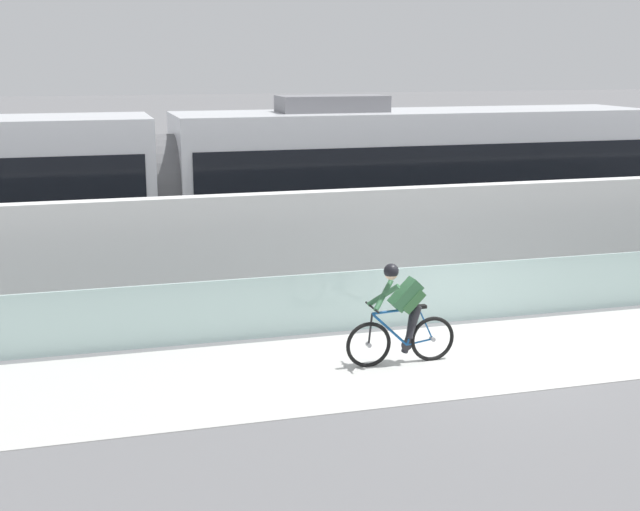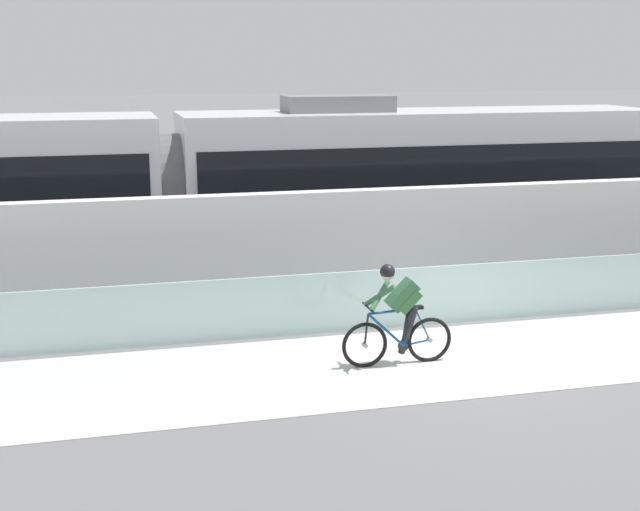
{
  "view_description": "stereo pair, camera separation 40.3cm",
  "coord_description": "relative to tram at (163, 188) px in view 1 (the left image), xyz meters",
  "views": [
    {
      "loc": [
        -5.93,
        -12.04,
        4.65
      ],
      "look_at": [
        -1.85,
        2.35,
        1.25
      ],
      "focal_mm": 49.2,
      "sensor_mm": 36.0,
      "label": 1
    },
    {
      "loc": [
        -5.54,
        -12.15,
        4.65
      ],
      "look_at": [
        -1.85,
        2.35,
        1.25
      ],
      "focal_mm": 49.2,
      "sensor_mm": 36.0,
      "label": 2
    }
  ],
  "objects": [
    {
      "name": "glass_parapet",
      "position": [
        4.09,
        -5.0,
        -1.37
      ],
      "size": [
        32.0,
        0.05,
        1.05
      ],
      "primitive_type": "cube",
      "color": "silver",
      "rests_on": "ground"
    },
    {
      "name": "concrete_barrier_wall",
      "position": [
        4.09,
        -3.2,
        -0.8
      ],
      "size": [
        32.0,
        0.36,
        2.18
      ],
      "primitive_type": "cube",
      "color": "silver",
      "rests_on": "ground"
    },
    {
      "name": "ground_plane",
      "position": [
        4.09,
        -6.85,
        -1.89
      ],
      "size": [
        200.0,
        200.0,
        0.0
      ],
      "primitive_type": "plane",
      "color": "slate"
    },
    {
      "name": "tram_rail_near",
      "position": [
        4.09,
        -0.72,
        -1.89
      ],
      "size": [
        32.0,
        0.08,
        0.01
      ],
      "primitive_type": "cube",
      "color": "#595654",
      "rests_on": "ground"
    },
    {
      "name": "bike_path_deck",
      "position": [
        4.09,
        -6.85,
        -1.89
      ],
      "size": [
        32.0,
        3.2,
        0.01
      ],
      "primitive_type": "cube",
      "color": "beige",
      "rests_on": "ground"
    },
    {
      "name": "cyclist_on_bike",
      "position": [
        2.87,
        -6.85,
        -1.11
      ],
      "size": [
        1.77,
        0.58,
        1.61
      ],
      "color": "black",
      "rests_on": "ground"
    },
    {
      "name": "tram",
      "position": [
        0.0,
        0.0,
        0.0
      ],
      "size": [
        22.56,
        2.54,
        3.81
      ],
      "color": "silver",
      "rests_on": "ground"
    },
    {
      "name": "tram_rail_far",
      "position": [
        4.09,
        0.72,
        -1.89
      ],
      "size": [
        32.0,
        0.08,
        0.01
      ],
      "primitive_type": "cube",
      "color": "#595654",
      "rests_on": "ground"
    }
  ]
}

